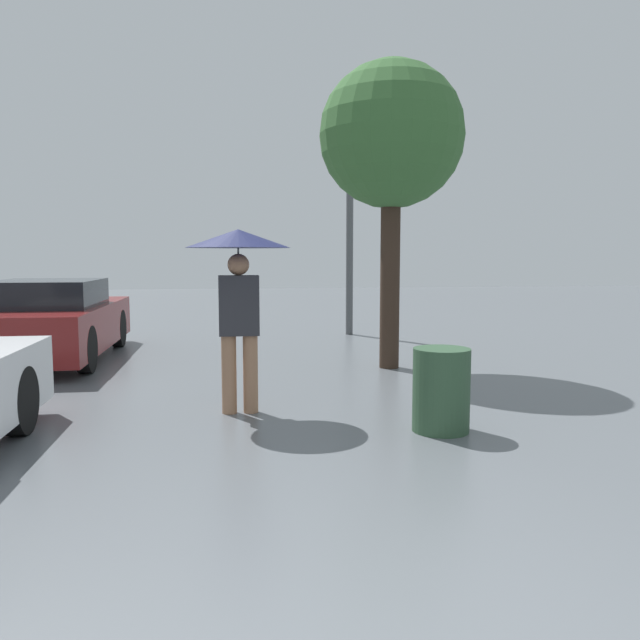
{
  "coord_description": "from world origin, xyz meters",
  "views": [
    {
      "loc": [
        -0.49,
        -2.03,
        1.62
      ],
      "look_at": [
        0.46,
        4.4,
        0.96
      ],
      "focal_mm": 35.0,
      "sensor_mm": 36.0,
      "label": 1
    }
  ],
  "objects_px": {
    "pedestrian": "(238,268)",
    "tree": "(392,138)",
    "street_lamp": "(350,211)",
    "parked_car_farthest": "(52,321)",
    "trash_bin": "(441,390)"
  },
  "relations": [
    {
      "from": "pedestrian",
      "to": "trash_bin",
      "type": "xyz_separation_m",
      "value": [
        1.84,
        -0.96,
        -1.11
      ]
    },
    {
      "from": "pedestrian",
      "to": "tree",
      "type": "relative_size",
      "value": 0.43
    },
    {
      "from": "parked_car_farthest",
      "to": "trash_bin",
      "type": "distance_m",
      "value": 6.7
    },
    {
      "from": "pedestrian",
      "to": "street_lamp",
      "type": "relative_size",
      "value": 0.5
    },
    {
      "from": "tree",
      "to": "street_lamp",
      "type": "xyz_separation_m",
      "value": [
        0.18,
        3.95,
        -0.73
      ]
    },
    {
      "from": "street_lamp",
      "to": "tree",
      "type": "bearing_deg",
      "value": -92.62
    },
    {
      "from": "pedestrian",
      "to": "tree",
      "type": "distance_m",
      "value": 3.7
    },
    {
      "from": "pedestrian",
      "to": "street_lamp",
      "type": "distance_m",
      "value": 6.83
    },
    {
      "from": "pedestrian",
      "to": "trash_bin",
      "type": "distance_m",
      "value": 2.36
    },
    {
      "from": "street_lamp",
      "to": "parked_car_farthest",
      "type": "bearing_deg",
      "value": -154.61
    },
    {
      "from": "parked_car_farthest",
      "to": "pedestrian",
      "type": "bearing_deg",
      "value": -53.18
    },
    {
      "from": "tree",
      "to": "trash_bin",
      "type": "bearing_deg",
      "value": -96.53
    },
    {
      "from": "parked_car_farthest",
      "to": "trash_bin",
      "type": "height_order",
      "value": "parked_car_farthest"
    },
    {
      "from": "tree",
      "to": "parked_car_farthest",
      "type": "bearing_deg",
      "value": 164.02
    },
    {
      "from": "tree",
      "to": "trash_bin",
      "type": "height_order",
      "value": "tree"
    }
  ]
}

